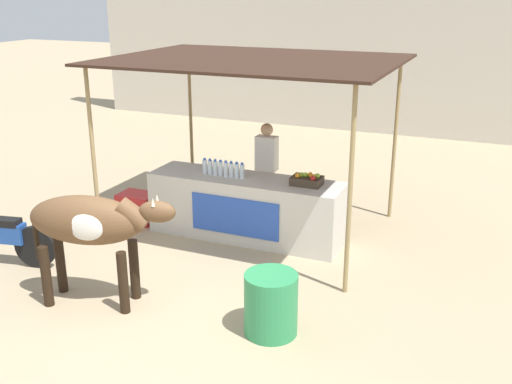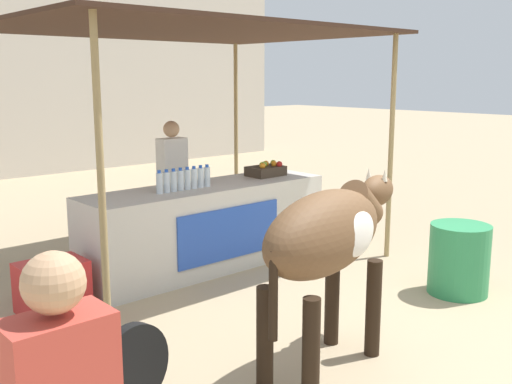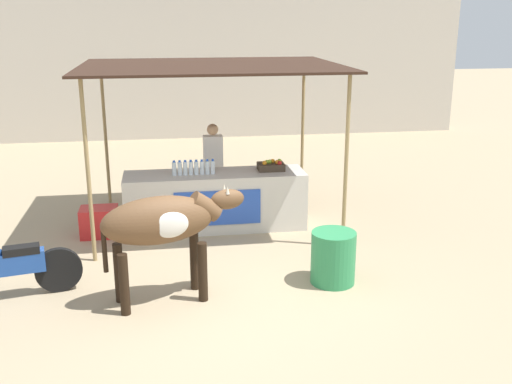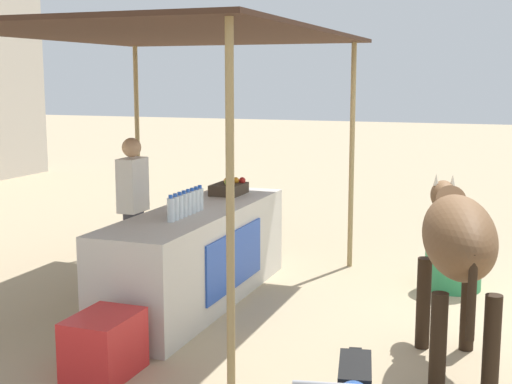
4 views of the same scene
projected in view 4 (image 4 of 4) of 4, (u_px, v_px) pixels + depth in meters
ground_plane at (417, 327)px, 6.52m from camera, size 60.00×60.00×0.00m
stall_counter at (198, 256)px, 7.20m from camera, size 3.00×0.82×0.96m
stall_awning at (167, 43)px, 6.96m from camera, size 4.20×3.20×2.70m
water_bottle_row at (186, 204)px, 6.76m from camera, size 0.70×0.07×0.25m
fruit_crate at (229, 188)px, 8.01m from camera, size 0.44×0.32×0.18m
vendor_behind_counter at (133, 214)px, 7.43m from camera, size 0.34×0.22×1.65m
cooler_box at (104, 345)px, 5.44m from camera, size 0.60×0.44×0.48m
water_barrel at (453, 256)px, 7.66m from camera, size 0.60×0.60×0.72m
cow at (458, 240)px, 5.43m from camera, size 1.85×0.82×1.44m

